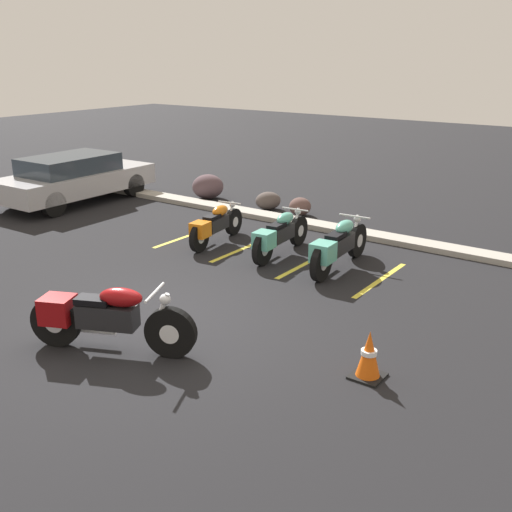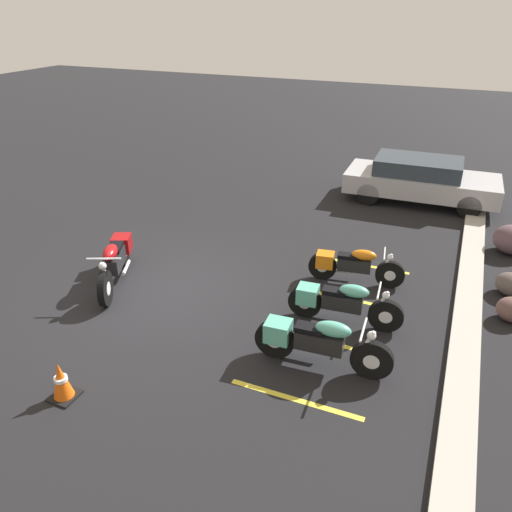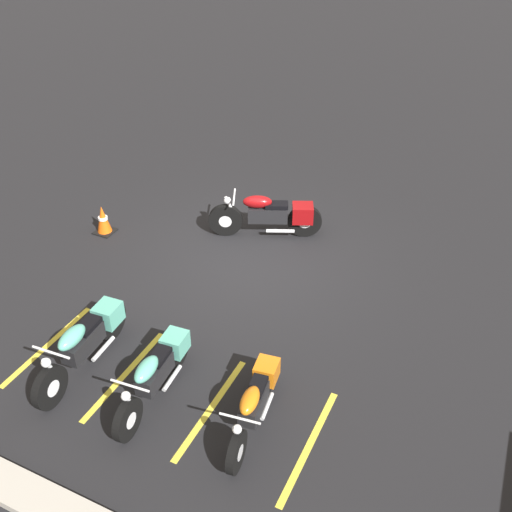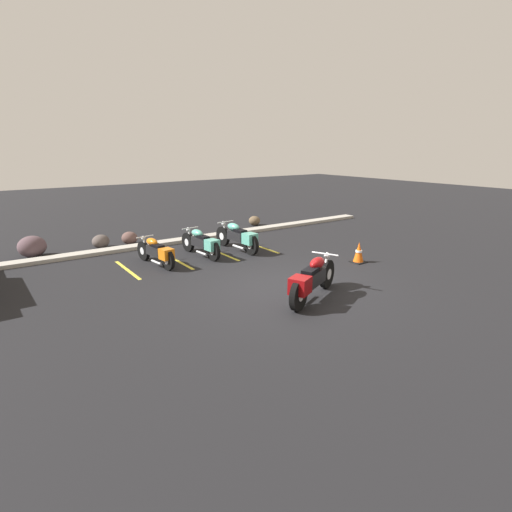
{
  "view_description": "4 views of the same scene",
  "coord_description": "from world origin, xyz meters",
  "px_view_note": "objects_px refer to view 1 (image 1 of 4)",
  "views": [
    {
      "loc": [
        5.99,
        -5.74,
        3.86
      ],
      "look_at": [
        0.53,
        1.85,
        0.69
      ],
      "focal_mm": 42.0,
      "sensor_mm": 36.0,
      "label": 1
    },
    {
      "loc": [
        7.41,
        5.38,
        5.38
      ],
      "look_at": [
        -1.22,
        1.73,
        0.53
      ],
      "focal_mm": 35.0,
      "sensor_mm": 36.0,
      "label": 2
    },
    {
      "loc": [
        -4.33,
        8.8,
        6.87
      ],
      "look_at": [
        -0.44,
        0.7,
        0.64
      ],
      "focal_mm": 42.0,
      "sensor_mm": 36.0,
      "label": 3
    },
    {
      "loc": [
        -5.93,
        -7.22,
        3.4
      ],
      "look_at": [
        -0.33,
        0.74,
        0.71
      ],
      "focal_mm": 28.0,
      "sensor_mm": 36.0,
      "label": 4
    }
  ],
  "objects_px": {
    "parked_bike_2": "(338,246)",
    "landscape_rock_1": "(300,206)",
    "traffic_cone": "(369,356)",
    "car_silver": "(74,178)",
    "parked_bike_0": "(214,225)",
    "parked_bike_1": "(279,235)",
    "motorcycle_maroon_featured": "(103,317)",
    "landscape_rock_0": "(268,201)",
    "landscape_rock_2": "(208,187)"
  },
  "relations": [
    {
      "from": "parked_bike_1",
      "to": "parked_bike_2",
      "type": "relative_size",
      "value": 0.93
    },
    {
      "from": "landscape_rock_0",
      "to": "traffic_cone",
      "type": "bearing_deg",
      "value": -47.04
    },
    {
      "from": "landscape_rock_1",
      "to": "traffic_cone",
      "type": "height_order",
      "value": "traffic_cone"
    },
    {
      "from": "landscape_rock_0",
      "to": "landscape_rock_2",
      "type": "distance_m",
      "value": 2.08
    },
    {
      "from": "motorcycle_maroon_featured",
      "to": "landscape_rock_2",
      "type": "bearing_deg",
      "value": 96.85
    },
    {
      "from": "parked_bike_0",
      "to": "traffic_cone",
      "type": "distance_m",
      "value": 6.0
    },
    {
      "from": "traffic_cone",
      "to": "car_silver",
      "type": "bearing_deg",
      "value": 159.79
    },
    {
      "from": "motorcycle_maroon_featured",
      "to": "landscape_rock_1",
      "type": "height_order",
      "value": "motorcycle_maroon_featured"
    },
    {
      "from": "parked_bike_1",
      "to": "car_silver",
      "type": "relative_size",
      "value": 0.49
    },
    {
      "from": "landscape_rock_1",
      "to": "traffic_cone",
      "type": "relative_size",
      "value": 0.89
    },
    {
      "from": "landscape_rock_0",
      "to": "landscape_rock_2",
      "type": "height_order",
      "value": "landscape_rock_2"
    },
    {
      "from": "parked_bike_0",
      "to": "car_silver",
      "type": "distance_m",
      "value": 5.56
    },
    {
      "from": "landscape_rock_0",
      "to": "landscape_rock_1",
      "type": "height_order",
      "value": "landscape_rock_0"
    },
    {
      "from": "parked_bike_2",
      "to": "landscape_rock_1",
      "type": "bearing_deg",
      "value": 38.18
    },
    {
      "from": "parked_bike_1",
      "to": "car_silver",
      "type": "bearing_deg",
      "value": 80.63
    },
    {
      "from": "parked_bike_2",
      "to": "landscape_rock_1",
      "type": "xyz_separation_m",
      "value": [
        -2.68,
        3.02,
        -0.25
      ]
    },
    {
      "from": "parked_bike_2",
      "to": "car_silver",
      "type": "relative_size",
      "value": 0.52
    },
    {
      "from": "motorcycle_maroon_featured",
      "to": "landscape_rock_0",
      "type": "bearing_deg",
      "value": 84.46
    },
    {
      "from": "landscape_rock_0",
      "to": "traffic_cone",
      "type": "distance_m",
      "value": 8.62
    },
    {
      "from": "motorcycle_maroon_featured",
      "to": "parked_bike_1",
      "type": "xyz_separation_m",
      "value": [
        -0.31,
        4.74,
        -0.05
      ]
    },
    {
      "from": "parked_bike_0",
      "to": "landscape_rock_1",
      "type": "height_order",
      "value": "parked_bike_0"
    },
    {
      "from": "parked_bike_0",
      "to": "landscape_rock_0",
      "type": "relative_size",
      "value": 2.98
    },
    {
      "from": "parked_bike_0",
      "to": "traffic_cone",
      "type": "bearing_deg",
      "value": -129.88
    },
    {
      "from": "parked_bike_1",
      "to": "car_silver",
      "type": "distance_m",
      "value": 7.08
    },
    {
      "from": "car_silver",
      "to": "landscape_rock_2",
      "type": "height_order",
      "value": "car_silver"
    },
    {
      "from": "parked_bike_1",
      "to": "landscape_rock_0",
      "type": "xyz_separation_m",
      "value": [
        -2.33,
        3.0,
        -0.21
      ]
    },
    {
      "from": "landscape_rock_0",
      "to": "traffic_cone",
      "type": "height_order",
      "value": "traffic_cone"
    },
    {
      "from": "motorcycle_maroon_featured",
      "to": "landscape_rock_1",
      "type": "xyz_separation_m",
      "value": [
        -1.64,
        7.71,
        -0.27
      ]
    },
    {
      "from": "parked_bike_0",
      "to": "landscape_rock_0",
      "type": "bearing_deg",
      "value": 6.05
    },
    {
      "from": "motorcycle_maroon_featured",
      "to": "parked_bike_0",
      "type": "distance_m",
      "value": 4.96
    },
    {
      "from": "parked_bike_0",
      "to": "landscape_rock_1",
      "type": "bearing_deg",
      "value": -11.79
    },
    {
      "from": "landscape_rock_1",
      "to": "landscape_rock_0",
      "type": "bearing_deg",
      "value": 178.6
    },
    {
      "from": "parked_bike_1",
      "to": "landscape_rock_1",
      "type": "xyz_separation_m",
      "value": [
        -1.34,
        2.97,
        -0.22
      ]
    },
    {
      "from": "parked_bike_1",
      "to": "landscape_rock_2",
      "type": "xyz_separation_m",
      "value": [
        -4.4,
        3.04,
        -0.11
      ]
    },
    {
      "from": "parked_bike_0",
      "to": "landscape_rock_0",
      "type": "distance_m",
      "value": 3.23
    },
    {
      "from": "parked_bike_0",
      "to": "parked_bike_1",
      "type": "height_order",
      "value": "parked_bike_1"
    },
    {
      "from": "parked_bike_2",
      "to": "car_silver",
      "type": "bearing_deg",
      "value": 82.23
    },
    {
      "from": "landscape_rock_2",
      "to": "traffic_cone",
      "type": "xyz_separation_m",
      "value": [
        7.95,
        -6.35,
        -0.04
      ]
    },
    {
      "from": "motorcycle_maroon_featured",
      "to": "landscape_rock_1",
      "type": "bearing_deg",
      "value": 77.69
    },
    {
      "from": "parked_bike_1",
      "to": "parked_bike_2",
      "type": "height_order",
      "value": "parked_bike_2"
    },
    {
      "from": "parked_bike_0",
      "to": "parked_bike_2",
      "type": "distance_m",
      "value": 2.89
    },
    {
      "from": "motorcycle_maroon_featured",
      "to": "parked_bike_2",
      "type": "height_order",
      "value": "motorcycle_maroon_featured"
    },
    {
      "from": "motorcycle_maroon_featured",
      "to": "car_silver",
      "type": "distance_m",
      "value": 9.08
    },
    {
      "from": "landscape_rock_2",
      "to": "traffic_cone",
      "type": "bearing_deg",
      "value": -38.61
    },
    {
      "from": "motorcycle_maroon_featured",
      "to": "landscape_rock_2",
      "type": "relative_size",
      "value": 2.53
    },
    {
      "from": "parked_bike_2",
      "to": "traffic_cone",
      "type": "bearing_deg",
      "value": -149.45
    },
    {
      "from": "parked_bike_1",
      "to": "landscape_rock_0",
      "type": "height_order",
      "value": "parked_bike_1"
    },
    {
      "from": "parked_bike_0",
      "to": "parked_bike_2",
      "type": "xyz_separation_m",
      "value": [
        2.89,
        0.09,
        0.06
      ]
    },
    {
      "from": "landscape_rock_1",
      "to": "traffic_cone",
      "type": "bearing_deg",
      "value": -52.14
    },
    {
      "from": "traffic_cone",
      "to": "parked_bike_1",
      "type": "bearing_deg",
      "value": 136.97
    }
  ]
}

